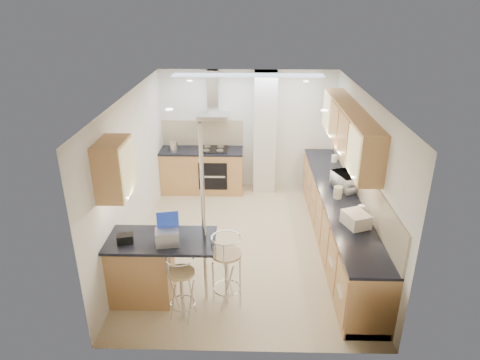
{
  "coord_description": "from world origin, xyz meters",
  "views": [
    {
      "loc": [
        0.05,
        -6.2,
        3.85
      ],
      "look_at": [
        -0.11,
        0.2,
        1.07
      ],
      "focal_mm": 32.0,
      "sensor_mm": 36.0,
      "label": 1
    }
  ],
  "objects_px": {
    "bar_stool_end": "(227,270)",
    "microwave": "(347,181)",
    "bar_stool_near": "(182,287)",
    "bread_bin": "(356,219)",
    "laptop": "(167,237)"
  },
  "relations": [
    {
      "from": "bar_stool_end",
      "to": "bread_bin",
      "type": "bearing_deg",
      "value": -32.13
    },
    {
      "from": "bar_stool_end",
      "to": "laptop",
      "type": "bearing_deg",
      "value": 134.73
    },
    {
      "from": "bar_stool_end",
      "to": "bar_stool_near",
      "type": "bearing_deg",
      "value": 158.52
    },
    {
      "from": "laptop",
      "to": "bar_stool_near",
      "type": "bearing_deg",
      "value": -63.31
    },
    {
      "from": "microwave",
      "to": "bar_stool_near",
      "type": "bearing_deg",
      "value": 108.86
    },
    {
      "from": "bar_stool_near",
      "to": "bar_stool_end",
      "type": "distance_m",
      "value": 0.63
    },
    {
      "from": "bar_stool_end",
      "to": "microwave",
      "type": "bearing_deg",
      "value": -6.17
    },
    {
      "from": "microwave",
      "to": "bar_stool_end",
      "type": "bearing_deg",
      "value": 111.85
    },
    {
      "from": "bar_stool_near",
      "to": "bar_stool_end",
      "type": "bearing_deg",
      "value": 21.87
    },
    {
      "from": "laptop",
      "to": "bar_stool_end",
      "type": "height_order",
      "value": "laptop"
    },
    {
      "from": "laptop",
      "to": "bar_stool_near",
      "type": "distance_m",
      "value": 0.66
    },
    {
      "from": "laptop",
      "to": "bread_bin",
      "type": "xyz_separation_m",
      "value": [
        2.5,
        0.58,
        -0.02
      ]
    },
    {
      "from": "bar_stool_near",
      "to": "bread_bin",
      "type": "relative_size",
      "value": 2.49
    },
    {
      "from": "bar_stool_near",
      "to": "bread_bin",
      "type": "bearing_deg",
      "value": 13.91
    },
    {
      "from": "microwave",
      "to": "bread_bin",
      "type": "xyz_separation_m",
      "value": [
        -0.12,
        -1.2,
        -0.04
      ]
    }
  ]
}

